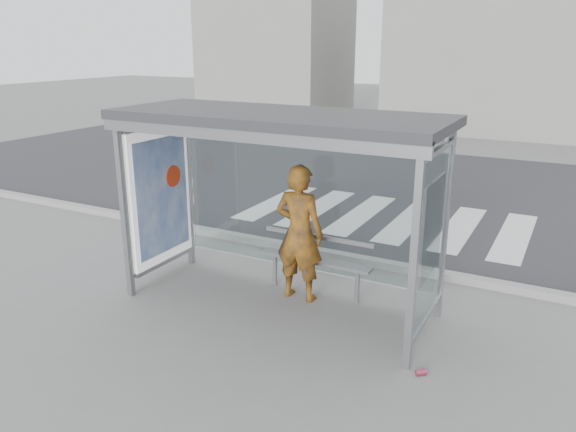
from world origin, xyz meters
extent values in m
plane|color=slate|center=(0.00, 0.00, 0.00)|extent=(80.00, 80.00, 0.00)
cube|color=#2B2B2E|center=(0.00, 7.00, 0.00)|extent=(30.00, 10.00, 0.01)
cube|color=gray|center=(0.00, 1.95, 0.06)|extent=(30.00, 0.18, 0.12)
cube|color=silver|center=(-2.50, 4.50, 0.00)|extent=(0.55, 3.00, 0.00)
cube|color=silver|center=(-1.50, 4.50, 0.00)|extent=(0.55, 3.00, 0.00)
cube|color=silver|center=(-0.50, 4.50, 0.00)|extent=(0.55, 3.00, 0.00)
cube|color=silver|center=(0.50, 4.50, 0.00)|extent=(0.55, 3.00, 0.00)
cube|color=silver|center=(1.50, 4.50, 0.00)|extent=(0.55, 3.00, 0.00)
cube|color=silver|center=(2.50, 4.50, 0.00)|extent=(0.55, 3.00, 0.00)
cube|color=gray|center=(-2.00, -0.70, 1.25)|extent=(0.08, 0.08, 2.50)
cube|color=gray|center=(2.00, -0.70, 1.25)|extent=(0.08, 0.08, 2.50)
cube|color=gray|center=(-2.00, 0.70, 1.25)|extent=(0.08, 0.08, 2.50)
cube|color=gray|center=(2.00, 0.70, 1.25)|extent=(0.08, 0.08, 2.50)
cube|color=#2D2D30|center=(0.00, 0.00, 2.56)|extent=(4.25, 1.65, 0.12)
cube|color=gray|center=(0.00, -0.76, 2.45)|extent=(4.25, 0.06, 0.18)
cube|color=white|center=(0.00, 0.70, 1.30)|extent=(3.80, 0.02, 2.00)
cube|color=white|center=(-2.00, 0.00, 1.30)|extent=(0.15, 1.25, 2.00)
cube|color=#335CBA|center=(-1.92, 0.00, 1.30)|extent=(0.01, 1.10, 1.70)
cylinder|color=red|center=(-1.91, 0.25, 1.55)|extent=(0.02, 0.32, 0.32)
cube|color=white|center=(2.00, 0.00, 1.30)|extent=(0.03, 1.25, 2.00)
cube|color=beige|center=(1.97, 0.05, 1.40)|extent=(0.03, 0.86, 1.16)
cube|color=gray|center=(-10.00, 18.00, 3.00)|extent=(6.00, 5.00, 6.00)
cube|color=gray|center=(0.00, 18.00, 2.50)|extent=(8.00, 5.00, 5.00)
imported|color=orange|center=(0.14, 0.35, 0.96)|extent=(0.70, 0.46, 1.92)
cube|color=slate|center=(0.28, 0.57, 0.51)|extent=(1.66, 0.20, 0.05)
cylinder|color=slate|center=(-0.37, 0.57, 0.24)|extent=(0.06, 0.06, 0.48)
cylinder|color=slate|center=(0.92, 0.57, 0.24)|extent=(0.06, 0.06, 0.48)
cube|color=slate|center=(0.28, 0.66, 0.83)|extent=(1.66, 0.04, 0.06)
cylinder|color=#BF3855|center=(2.18, -0.76, 0.03)|extent=(0.13, 0.12, 0.06)
camera|label=1|loc=(3.38, -6.10, 3.46)|focal=35.00mm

